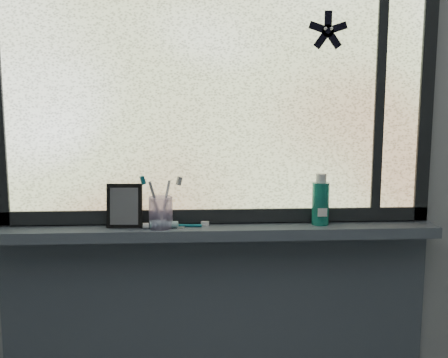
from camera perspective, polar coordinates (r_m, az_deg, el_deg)
wall_back at (r=1.86m, az=-0.93°, el=2.03°), size 3.00×0.01×2.50m
windowsill at (r=1.83m, az=-0.81°, el=-6.04°), size 1.62×0.14×0.04m
sill_apron at (r=2.07m, az=-0.86°, el=-19.47°), size 1.62×0.02×0.98m
window_pane at (r=1.83m, az=-0.92°, el=10.71°), size 1.50×0.01×1.00m
frame_bottom at (r=1.86m, az=-0.88°, el=-4.19°), size 1.60×0.03×0.05m
frame_right at (r=2.01m, az=22.11°, el=9.89°), size 0.05×0.03×1.10m
frame_mullion at (r=1.94m, az=17.36°, el=10.20°), size 0.03×0.03×1.00m
starfish_sticker at (r=1.89m, az=11.79°, el=16.24°), size 0.15×0.02×0.15m
vanity_mirror at (r=1.83m, az=-11.30°, el=-3.01°), size 0.13×0.07×0.16m
toothpaste_tube at (r=1.80m, az=-6.99°, el=-5.13°), size 0.18×0.05×0.03m
toothbrush_cup at (r=1.80m, az=-7.24°, el=-3.82°), size 0.11×0.11×0.11m
toothbrush_lying at (r=1.83m, az=-5.54°, el=-5.21°), size 0.24×0.05×0.02m
mouthwash_bottle at (r=1.87m, az=10.98°, el=-2.28°), size 0.07×0.07×0.16m
cream_tube at (r=1.86m, az=10.99°, el=-2.70°), size 0.06×0.06×0.11m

